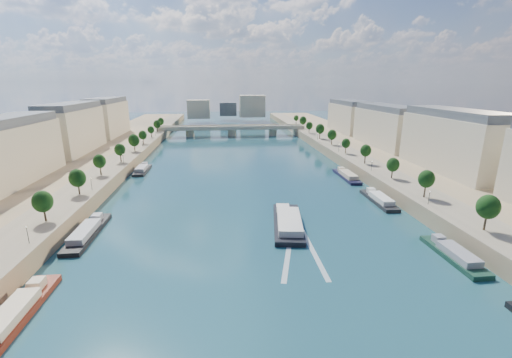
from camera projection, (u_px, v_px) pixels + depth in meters
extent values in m
plane|color=#0D2A3B|center=(242.00, 177.00, 151.00)|extent=(700.00, 700.00, 0.00)
cube|color=#9E8460|center=(70.00, 176.00, 143.18)|extent=(44.00, 520.00, 5.00)
cube|color=#9E8460|center=(397.00, 167.00, 157.45)|extent=(44.00, 520.00, 5.00)
cube|color=gray|center=(106.00, 169.00, 143.97)|extent=(14.00, 520.00, 0.10)
cube|color=gray|center=(367.00, 163.00, 155.27)|extent=(14.00, 520.00, 0.10)
cylinder|color=#382B1E|center=(43.00, 216.00, 88.16)|extent=(0.50, 0.50, 3.82)
ellipsoid|color=black|center=(40.00, 203.00, 87.18)|extent=(4.80, 4.80, 5.52)
cylinder|color=#382B1E|center=(79.00, 189.00, 111.12)|extent=(0.50, 0.50, 3.82)
ellipsoid|color=black|center=(78.00, 178.00, 110.14)|extent=(4.80, 4.80, 5.52)
cylinder|color=#382B1E|center=(103.00, 170.00, 134.09)|extent=(0.50, 0.50, 3.82)
ellipsoid|color=black|center=(102.00, 161.00, 133.11)|extent=(4.80, 4.80, 5.52)
cylinder|color=#382B1E|center=(120.00, 157.00, 157.05)|extent=(0.50, 0.50, 3.82)
ellipsoid|color=black|center=(119.00, 150.00, 156.07)|extent=(4.80, 4.80, 5.52)
cylinder|color=#382B1E|center=(133.00, 148.00, 180.01)|extent=(0.50, 0.50, 3.82)
ellipsoid|color=black|center=(132.00, 141.00, 179.03)|extent=(4.80, 4.80, 5.52)
cylinder|color=#382B1E|center=(143.00, 140.00, 202.98)|extent=(0.50, 0.50, 3.82)
ellipsoid|color=black|center=(142.00, 134.00, 202.00)|extent=(4.80, 4.80, 5.52)
cylinder|color=#382B1E|center=(150.00, 134.00, 225.94)|extent=(0.50, 0.50, 3.82)
ellipsoid|color=black|center=(150.00, 129.00, 224.96)|extent=(4.80, 4.80, 5.52)
cylinder|color=#382B1E|center=(157.00, 130.00, 248.91)|extent=(0.50, 0.50, 3.82)
ellipsoid|color=black|center=(156.00, 125.00, 247.92)|extent=(4.80, 4.80, 5.52)
cylinder|color=#382B1E|center=(162.00, 126.00, 271.87)|extent=(0.50, 0.50, 3.82)
ellipsoid|color=black|center=(162.00, 121.00, 270.89)|extent=(4.80, 4.80, 5.52)
cylinder|color=#382B1E|center=(484.00, 223.00, 83.76)|extent=(0.50, 0.50, 3.82)
ellipsoid|color=black|center=(487.00, 210.00, 82.77)|extent=(4.80, 4.80, 5.52)
cylinder|color=#382B1E|center=(427.00, 193.00, 106.72)|extent=(0.50, 0.50, 3.82)
ellipsoid|color=black|center=(429.00, 182.00, 105.74)|extent=(4.80, 4.80, 5.52)
cylinder|color=#382B1E|center=(390.00, 173.00, 129.68)|extent=(0.50, 0.50, 3.82)
ellipsoid|color=black|center=(391.00, 164.00, 128.70)|extent=(4.80, 4.80, 5.52)
cylinder|color=#382B1E|center=(364.00, 160.00, 152.65)|extent=(0.50, 0.50, 3.82)
ellipsoid|color=black|center=(365.00, 152.00, 151.67)|extent=(4.80, 4.80, 5.52)
cylinder|color=#382B1E|center=(346.00, 149.00, 175.61)|extent=(0.50, 0.50, 3.82)
ellipsoid|color=black|center=(346.00, 143.00, 174.63)|extent=(4.80, 4.80, 5.52)
cylinder|color=#382B1E|center=(331.00, 142.00, 198.57)|extent=(0.50, 0.50, 3.82)
ellipsoid|color=black|center=(331.00, 136.00, 197.59)|extent=(4.80, 4.80, 5.52)
cylinder|color=#382B1E|center=(319.00, 135.00, 221.54)|extent=(0.50, 0.50, 3.82)
ellipsoid|color=black|center=(320.00, 130.00, 220.56)|extent=(4.80, 4.80, 5.52)
cylinder|color=#382B1E|center=(310.00, 130.00, 244.50)|extent=(0.50, 0.50, 3.82)
ellipsoid|color=black|center=(310.00, 125.00, 243.52)|extent=(4.80, 4.80, 5.52)
cylinder|color=#382B1E|center=(302.00, 126.00, 267.46)|extent=(0.50, 0.50, 3.82)
ellipsoid|color=black|center=(302.00, 122.00, 266.48)|extent=(4.80, 4.80, 5.52)
cylinder|color=#382B1E|center=(296.00, 123.00, 290.43)|extent=(0.50, 0.50, 3.82)
ellipsoid|color=black|center=(296.00, 119.00, 289.45)|extent=(4.80, 4.80, 5.52)
cylinder|color=black|center=(28.00, 236.00, 76.90)|extent=(0.14, 0.14, 4.00)
sphere|color=#FFE5B2|center=(26.00, 227.00, 76.33)|extent=(0.36, 0.36, 0.36)
cylinder|color=black|center=(91.00, 185.00, 115.18)|extent=(0.14, 0.14, 4.00)
sphere|color=#FFE5B2|center=(91.00, 179.00, 114.60)|extent=(0.36, 0.36, 0.36)
cylinder|color=black|center=(123.00, 159.00, 153.45)|extent=(0.14, 0.14, 4.00)
sphere|color=#FFE5B2|center=(123.00, 154.00, 152.87)|extent=(0.36, 0.36, 0.36)
cylinder|color=black|center=(142.00, 144.00, 191.72)|extent=(0.14, 0.14, 4.00)
sphere|color=#FFE5B2|center=(142.00, 140.00, 191.15)|extent=(0.36, 0.36, 0.36)
cylinder|color=black|center=(155.00, 133.00, 229.99)|extent=(0.14, 0.14, 4.00)
sphere|color=#FFE5B2|center=(155.00, 130.00, 229.42)|extent=(0.36, 0.36, 0.36)
cylinder|color=black|center=(429.00, 198.00, 101.66)|extent=(0.14, 0.14, 4.00)
sphere|color=#FFE5B2|center=(430.00, 191.00, 101.09)|extent=(0.36, 0.36, 0.36)
cylinder|color=black|center=(372.00, 166.00, 139.94)|extent=(0.14, 0.14, 4.00)
sphere|color=#FFE5B2|center=(372.00, 161.00, 139.36)|extent=(0.36, 0.36, 0.36)
cylinder|color=black|center=(339.00, 148.00, 178.21)|extent=(0.14, 0.14, 4.00)
sphere|color=#FFE5B2|center=(339.00, 144.00, 177.64)|extent=(0.36, 0.36, 0.36)
cylinder|color=black|center=(318.00, 137.00, 216.48)|extent=(0.14, 0.14, 4.00)
sphere|color=#FFE5B2|center=(318.00, 133.00, 215.91)|extent=(0.36, 0.36, 0.36)
cylinder|color=black|center=(303.00, 128.00, 254.75)|extent=(0.14, 0.14, 4.00)
sphere|color=#FFE5B2|center=(303.00, 126.00, 254.18)|extent=(0.36, 0.36, 0.36)
cube|color=beige|center=(7.00, 155.00, 122.21)|extent=(16.00, 52.00, 20.00)
cube|color=#474C54|center=(0.00, 123.00, 119.04)|extent=(14.72, 50.44, 3.20)
cube|color=beige|center=(73.00, 133.00, 177.70)|extent=(16.00, 52.00, 20.00)
cube|color=#474C54|center=(70.00, 110.00, 174.53)|extent=(14.72, 50.44, 3.20)
cube|color=beige|center=(108.00, 121.00, 233.20)|extent=(16.00, 52.00, 20.00)
cube|color=#474C54|center=(106.00, 103.00, 230.03)|extent=(14.72, 50.44, 3.20)
cube|color=beige|center=(452.00, 147.00, 139.06)|extent=(16.00, 52.00, 20.00)
cube|color=#474C54|center=(457.00, 118.00, 135.89)|extent=(14.72, 50.44, 3.20)
cube|color=beige|center=(386.00, 128.00, 194.55)|extent=(16.00, 52.00, 20.00)
cube|color=#474C54|center=(388.00, 107.00, 191.38)|extent=(14.72, 50.44, 3.20)
cube|color=beige|center=(349.00, 118.00, 250.05)|extent=(16.00, 52.00, 20.00)
cube|color=#474C54|center=(350.00, 102.00, 246.88)|extent=(14.72, 50.44, 3.20)
cube|color=beige|center=(199.00, 109.00, 345.13)|extent=(22.00, 18.00, 18.00)
cube|color=beige|center=(252.00, 106.00, 359.60)|extent=(26.00, 20.00, 22.00)
cube|color=#474C54|center=(228.00, 109.00, 372.57)|extent=(18.00, 16.00, 14.00)
cube|color=#C1B79E|center=(232.00, 128.00, 263.69)|extent=(112.00, 11.00, 2.20)
cube|color=#C1B79E|center=(232.00, 127.00, 258.49)|extent=(112.00, 0.80, 0.90)
cube|color=#C1B79E|center=(232.00, 125.00, 268.06)|extent=(112.00, 0.80, 0.90)
cylinder|color=#C1B79E|center=(190.00, 133.00, 261.53)|extent=(6.40, 6.40, 5.00)
cylinder|color=#C1B79E|center=(232.00, 133.00, 264.70)|extent=(6.40, 6.40, 5.00)
cylinder|color=#C1B79E|center=(273.00, 132.00, 267.87)|extent=(6.40, 6.40, 5.00)
cube|color=#C1B79E|center=(163.00, 134.00, 259.54)|extent=(6.00, 12.00, 5.00)
cube|color=#C1B79E|center=(298.00, 132.00, 269.85)|extent=(6.00, 12.00, 5.00)
cube|color=black|center=(288.00, 224.00, 99.70)|extent=(11.83, 28.77, 1.99)
cube|color=silver|center=(289.00, 221.00, 97.04)|extent=(9.03, 18.89, 1.80)
cube|color=silver|center=(283.00, 208.00, 107.19)|extent=(4.42, 3.88, 1.80)
cube|color=silver|center=(288.00, 254.00, 83.22)|extent=(7.93, 25.42, 0.04)
cube|color=silver|center=(314.00, 252.00, 83.85)|extent=(1.69, 26.02, 0.04)
cube|color=maroon|center=(18.00, 315.00, 60.98)|extent=(5.00, 23.43, 1.80)
cube|color=beige|center=(10.00, 313.00, 58.72)|extent=(4.10, 12.89, 1.60)
cube|color=beige|center=(37.00, 284.00, 67.21)|extent=(2.50, 2.81, 1.80)
cube|color=black|center=(88.00, 234.00, 93.44)|extent=(5.00, 25.64, 1.80)
cube|color=#A1A3AC|center=(84.00, 231.00, 91.01)|extent=(4.10, 14.10, 1.60)
cube|color=#A1A3AC|center=(97.00, 217.00, 100.31)|extent=(2.50, 3.08, 1.80)
cube|color=black|center=(142.00, 171.00, 159.54)|extent=(5.00, 19.38, 1.80)
cube|color=#98969F|center=(141.00, 168.00, 157.59)|extent=(4.10, 10.66, 1.60)
cube|color=#98969F|center=(145.00, 164.00, 164.61)|extent=(2.50, 2.33, 1.80)
cube|color=#173A2C|center=(453.00, 257.00, 81.20)|extent=(5.00, 20.07, 1.80)
cube|color=#93929A|center=(459.00, 254.00, 79.20)|extent=(4.10, 11.04, 1.60)
cube|color=#93929A|center=(439.00, 239.00, 86.47)|extent=(2.50, 2.41, 1.80)
cube|color=black|center=(379.00, 201.00, 119.13)|extent=(5.00, 21.63, 1.80)
cube|color=white|center=(381.00, 198.00, 117.01)|extent=(4.10, 11.89, 1.60)
cube|color=white|center=(371.00, 191.00, 124.84)|extent=(2.50, 2.60, 1.80)
cube|color=#181834|center=(346.00, 177.00, 149.25)|extent=(5.00, 23.51, 1.80)
cube|color=beige|center=(348.00, 174.00, 146.99)|extent=(4.10, 12.93, 1.60)
cube|color=beige|center=(341.00, 169.00, 155.51)|extent=(2.50, 2.82, 1.80)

